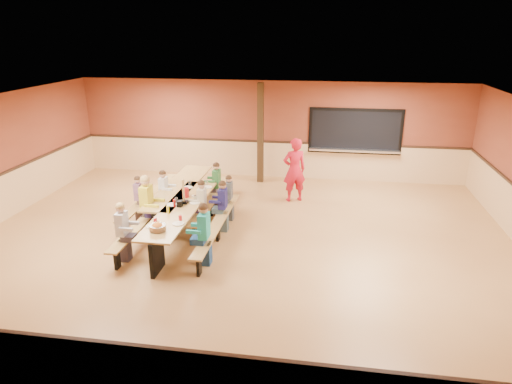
# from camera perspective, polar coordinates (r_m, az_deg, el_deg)

# --- Properties ---
(ground) EXTENTS (12.00, 12.00, 0.00)m
(ground) POSITION_cam_1_polar(r_m,az_deg,el_deg) (10.06, -2.02, -6.48)
(ground) COLOR #9F6C3C
(ground) RESTS_ON ground
(room_envelope) EXTENTS (12.04, 10.04, 3.02)m
(room_envelope) POSITION_cam_1_polar(r_m,az_deg,el_deg) (9.77, -2.07, -2.84)
(room_envelope) COLOR brown
(room_envelope) RESTS_ON ground
(kitchen_pass_through) EXTENTS (2.78, 0.28, 1.38)m
(kitchen_pass_through) POSITION_cam_1_polar(r_m,az_deg,el_deg) (14.16, 12.28, 7.19)
(kitchen_pass_through) COLOR black
(kitchen_pass_through) RESTS_ON ground
(structural_post) EXTENTS (0.18, 0.18, 3.00)m
(structural_post) POSITION_cam_1_polar(r_m,az_deg,el_deg) (13.72, 0.56, 7.30)
(structural_post) COLOR black
(structural_post) RESTS_ON ground
(cafeteria_table_main) EXTENTS (1.91, 3.70, 0.74)m
(cafeteria_table_main) POSITION_cam_1_polar(r_m,az_deg,el_deg) (10.25, -9.32, -2.99)
(cafeteria_table_main) COLOR #AC8444
(cafeteria_table_main) RESTS_ON ground
(cafeteria_table_second) EXTENTS (1.91, 3.70, 0.74)m
(cafeteria_table_second) POSITION_cam_1_polar(r_m,az_deg,el_deg) (11.65, -9.47, -0.20)
(cafeteria_table_second) COLOR #AC8444
(cafeteria_table_second) RESTS_ON ground
(seated_child_white_left) EXTENTS (0.38, 0.31, 1.22)m
(seated_child_white_left) POSITION_cam_1_polar(r_m,az_deg,el_deg) (9.49, -16.32, -4.87)
(seated_child_white_left) COLOR #BBBBC2
(seated_child_white_left) RESTS_ON ground
(seated_adult_yellow) EXTENTS (0.45, 0.37, 1.37)m
(seated_adult_yellow) POSITION_cam_1_polar(r_m,az_deg,el_deg) (10.56, -13.47, -1.67)
(seated_adult_yellow) COLOR gold
(seated_adult_yellow) RESTS_ON ground
(seated_child_grey_left) EXTENTS (0.35, 0.29, 1.18)m
(seated_child_grey_left) POSITION_cam_1_polar(r_m,az_deg,el_deg) (11.54, -11.44, -0.20)
(seated_child_grey_left) COLOR silver
(seated_child_grey_left) RESTS_ON ground
(seated_child_teal_right) EXTENTS (0.40, 0.33, 1.27)m
(seated_child_teal_right) POSITION_cam_1_polar(r_m,az_deg,el_deg) (9.02, -6.48, -5.33)
(seated_child_teal_right) COLOR teal
(seated_child_teal_right) RESTS_ON ground
(seated_child_navy_right) EXTENTS (0.36, 0.30, 1.20)m
(seated_child_navy_right) POSITION_cam_1_polar(r_m,az_deg,el_deg) (10.49, -4.16, -1.81)
(seated_child_navy_right) COLOR navy
(seated_child_navy_right) RESTS_ON ground
(seated_child_char_right) EXTENTS (0.33, 0.27, 1.12)m
(seated_child_char_right) POSITION_cam_1_polar(r_m,az_deg,el_deg) (11.11, -3.39, -0.76)
(seated_child_char_right) COLOR #44484C
(seated_child_char_right) RESTS_ON ground
(seated_child_purple_sec) EXTENTS (0.33, 0.27, 1.13)m
(seated_child_purple_sec) POSITION_cam_1_polar(r_m,az_deg,el_deg) (11.38, -14.40, -0.85)
(seated_child_purple_sec) COLOR #795070
(seated_child_purple_sec) RESTS_ON ground
(seated_child_green_sec) EXTENTS (0.37, 0.30, 1.21)m
(seated_child_green_sec) POSITION_cam_1_polar(r_m,az_deg,el_deg) (11.89, -4.92, 0.80)
(seated_child_green_sec) COLOR #306C36
(seated_child_green_sec) RESTS_ON ground
(seated_child_tan_sec) EXTENTS (0.36, 0.30, 1.20)m
(seated_child_tan_sec) POSITION_cam_1_polar(r_m,az_deg,el_deg) (10.58, -6.76, -1.72)
(seated_child_tan_sec) COLOR beige
(seated_child_tan_sec) RESTS_ON ground
(standing_woman) EXTENTS (0.75, 0.64, 1.75)m
(standing_woman) POSITION_cam_1_polar(r_m,az_deg,el_deg) (12.31, 4.82, 2.77)
(standing_woman) COLOR red
(standing_woman) RESTS_ON ground
(punch_pitcher) EXTENTS (0.16, 0.16, 0.22)m
(punch_pitcher) POSITION_cam_1_polar(r_m,az_deg,el_deg) (10.73, -8.80, -0.07)
(punch_pitcher) COLOR red
(punch_pitcher) RESTS_ON cafeteria_table_main
(chip_bowl) EXTENTS (0.32, 0.32, 0.15)m
(chip_bowl) POSITION_cam_1_polar(r_m,az_deg,el_deg) (9.05, -12.21, -4.32)
(chip_bowl) COLOR orange
(chip_bowl) RESTS_ON cafeteria_table_main
(napkin_dispenser) EXTENTS (0.10, 0.14, 0.13)m
(napkin_dispenser) POSITION_cam_1_polar(r_m,az_deg,el_deg) (10.19, -9.50, -1.45)
(napkin_dispenser) COLOR black
(napkin_dispenser) RESTS_ON cafeteria_table_main
(condiment_mustard) EXTENTS (0.06, 0.06, 0.17)m
(condiment_mustard) POSITION_cam_1_polar(r_m,az_deg,el_deg) (9.84, -10.95, -2.20)
(condiment_mustard) COLOR yellow
(condiment_mustard) RESTS_ON cafeteria_table_main
(condiment_ketchup) EXTENTS (0.06, 0.06, 0.17)m
(condiment_ketchup) POSITION_cam_1_polar(r_m,az_deg,el_deg) (10.19, -10.17, -1.37)
(condiment_ketchup) COLOR #B2140F
(condiment_ketchup) RESTS_ON cafeteria_table_main
(table_paddle) EXTENTS (0.16, 0.16, 0.56)m
(table_paddle) POSITION_cam_1_polar(r_m,az_deg,el_deg) (10.34, -9.00, -0.69)
(table_paddle) COLOR black
(table_paddle) RESTS_ON cafeteria_table_main
(place_settings) EXTENTS (0.65, 3.30, 0.11)m
(place_settings) POSITION_cam_1_polar(r_m,az_deg,el_deg) (10.15, -9.40, -1.59)
(place_settings) COLOR beige
(place_settings) RESTS_ON cafeteria_table_main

